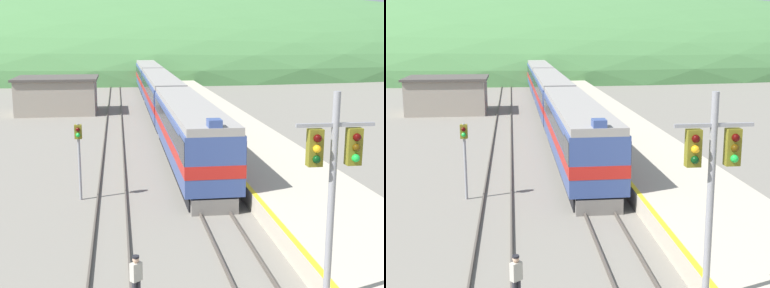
{
  "view_description": "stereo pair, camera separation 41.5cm",
  "coord_description": "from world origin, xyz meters",
  "views": [
    {
      "loc": [
        -4.37,
        -10.07,
        8.44
      ],
      "look_at": [
        -0.44,
        18.37,
        2.46
      ],
      "focal_mm": 50.0,
      "sensor_mm": 36.0,
      "label": 1
    },
    {
      "loc": [
        -3.96,
        -10.12,
        8.44
      ],
      "look_at": [
        -0.44,
        18.37,
        2.46
      ],
      "focal_mm": 50.0,
      "sensor_mm": 36.0,
      "label": 2
    }
  ],
  "objects": [
    {
      "name": "carriage_third",
      "position": [
        0.0,
        68.4,
        2.27
      ],
      "size": [
        2.92,
        22.43,
        4.17
      ],
      "color": "black",
      "rests_on": "ground"
    },
    {
      "name": "distant_hills",
      "position": [
        0.0,
        126.84,
        0.0
      ],
      "size": [
        231.48,
        104.17,
        37.93
      ],
      "color": "#477A42",
      "rests_on": "ground"
    },
    {
      "name": "track_main",
      "position": [
        0.0,
        70.0,
        0.08
      ],
      "size": [
        1.52,
        180.0,
        0.16
      ],
      "color": "#4C443D",
      "rests_on": "ground"
    },
    {
      "name": "signal_mast_main",
      "position": [
        1.37,
        3.34,
        4.53
      ],
      "size": [
        2.2,
        0.42,
        6.93
      ],
      "color": "gray",
      "rests_on": "ground"
    },
    {
      "name": "carriage_fourth",
      "position": [
        0.0,
        91.71,
        2.27
      ],
      "size": [
        2.92,
        22.43,
        4.17
      ],
      "color": "black",
      "rests_on": "ground"
    },
    {
      "name": "station_shed",
      "position": [
        -10.83,
        48.3,
        1.94
      ],
      "size": [
        8.61,
        6.94,
        3.84
      ],
      "color": "gray",
      "rests_on": "ground"
    },
    {
      "name": "express_train_lead_car",
      "position": [
        0.0,
        23.01,
        2.28
      ],
      "size": [
        2.93,
        19.52,
        4.53
      ],
      "color": "black",
      "rests_on": "ground"
    },
    {
      "name": "platform",
      "position": [
        4.74,
        50.0,
        0.47
      ],
      "size": [
        5.91,
        140.0,
        0.95
      ],
      "color": "#B2A893",
      "rests_on": "ground"
    },
    {
      "name": "carriage_second",
      "position": [
        0.0,
        45.1,
        2.27
      ],
      "size": [
        2.92,
        22.43,
        4.17
      ],
      "color": "black",
      "rests_on": "ground"
    },
    {
      "name": "signal_post_siding",
      "position": [
        -6.43,
        16.86,
        2.85
      ],
      "size": [
        0.36,
        0.42,
        3.97
      ],
      "color": "gray",
      "rests_on": "ground"
    },
    {
      "name": "track_worker",
      "position": [
        -3.98,
        5.63,
        0.91
      ],
      "size": [
        0.42,
        0.39,
        1.62
      ],
      "color": "#2D2D33",
      "rests_on": "ground"
    },
    {
      "name": "track_siding",
      "position": [
        -4.86,
        70.0,
        0.08
      ],
      "size": [
        1.52,
        180.0,
        0.16
      ],
      "color": "#4C443D",
      "rests_on": "ground"
    }
  ]
}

